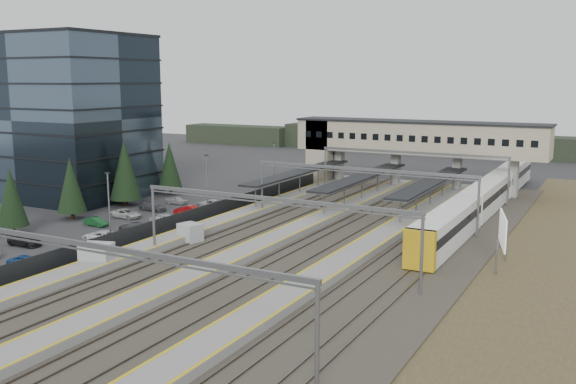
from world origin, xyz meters
The scene contains 15 objects.
ground centered at (0.00, 0.00, 0.00)m, with size 220.00×220.00×0.00m, color #2B2B2D.
office_building centered at (-36.00, 12.00, 12.19)m, with size 24.30×18.30×24.30m.
conifer_row centered at (-22.00, -3.86, 4.84)m, with size 4.42×49.82×9.50m.
car_park centered at (-13.31, -6.73, 0.60)m, with size 10.56×44.66×1.28m.
lampposts centered at (-8.00, 1.25, 4.34)m, with size 0.50×53.25×8.07m.
fence centered at (-6.50, 5.00, 1.00)m, with size 0.08×90.00×2.00m.
relay_cabin_near centered at (-3.56, -14.55, 1.20)m, with size 3.38×2.88×2.39m.
relay_cabin_far centered at (-1.47, -2.60, 1.07)m, with size 2.77×2.50×2.15m.
rail_corridor centered at (9.34, 5.00, 0.29)m, with size 34.00×90.00×0.92m.
canopies centered at (7.00, 27.00, 3.92)m, with size 23.10×30.00×3.28m.
footbridge centered at (7.70, 42.00, 7.93)m, with size 40.40×6.40×11.20m.
gantries centered at (12.00, 3.00, 6.00)m, with size 28.40×62.28×7.17m.
train centered at (24.00, 29.17, 2.15)m, with size 3.01×62.89×3.79m.
billboard centered at (30.45, 3.51, 3.54)m, with size 1.69×5.98×5.25m.
treeline_far centered at (23.81, 92.28, 2.95)m, with size 170.00×19.00×7.00m.
Camera 1 is at (40.15, -58.07, 17.83)m, focal length 40.00 mm.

